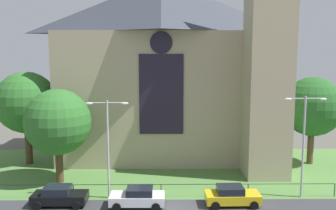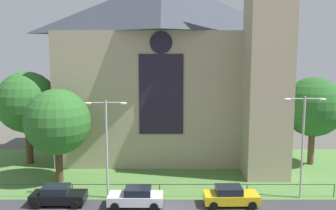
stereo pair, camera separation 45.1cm
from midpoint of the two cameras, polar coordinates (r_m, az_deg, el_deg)
ground at (r=38.27m, az=0.27°, el=-9.89°), size 160.00×160.00×0.00m
grass_verge at (r=36.37m, az=0.32°, el=-10.84°), size 120.00×20.00×0.01m
church_building at (r=41.92m, az=-0.25°, el=5.94°), size 23.20×16.20×26.00m
iron_railing at (r=30.86m, az=-1.52°, el=-12.42°), size 28.71×0.07×1.13m
tree_left_far at (r=41.69m, az=-21.34°, el=0.33°), size 6.49×6.49×9.88m
tree_left_near at (r=34.78m, az=-17.05°, el=-2.57°), size 5.99×5.99×8.60m
tree_right_far at (r=41.68m, az=21.17°, el=-0.26°), size 6.26×6.26×9.33m
streetlamp_near at (r=29.95m, az=-9.73°, el=-4.82°), size 3.37×0.26×8.06m
streetlamp_far at (r=31.54m, az=19.90°, el=-4.22°), size 3.37×0.26×8.38m
parked_car_black at (r=30.72m, az=-16.88°, el=-13.31°), size 4.20×2.02×1.51m
parked_car_white at (r=29.35m, az=-5.14°, el=-14.01°), size 4.23×2.08×1.51m
parked_car_yellow at (r=29.89m, az=9.43°, el=-13.67°), size 4.24×2.09×1.51m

